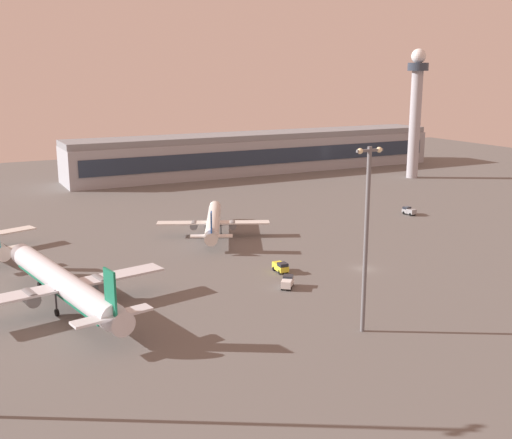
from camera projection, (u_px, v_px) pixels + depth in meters
ground_plane at (364, 269)px, 134.11m from camera, size 416.00×416.00×0.00m
terminal_building at (259, 152)px, 264.27m from camera, size 161.83×22.40×16.40m
control_tower at (416, 106)px, 243.94m from camera, size 8.00×8.00×49.92m
airplane_taxiway_distant at (65, 284)px, 110.19m from camera, size 36.98×47.28×12.18m
airplane_mid_apron at (213, 222)px, 160.63m from camera, size 27.57×34.88×9.52m
baggage_tractor at (287, 282)px, 121.90m from camera, size 4.13×4.45×2.25m
maintenance_van at (409, 211)px, 184.74m from camera, size 2.29×4.28×2.25m
cargo_loader at (281, 267)px, 131.52m from camera, size 2.14×4.21×2.25m
apron_light_central at (366, 230)px, 97.83m from camera, size 4.80×0.90×30.03m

